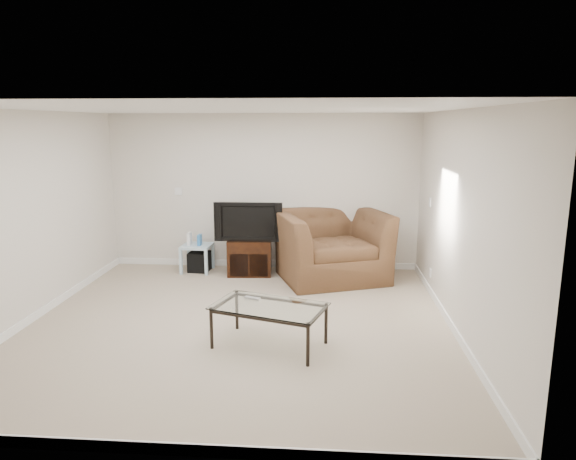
# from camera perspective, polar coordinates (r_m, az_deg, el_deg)

# --- Properties ---
(floor) EXTENTS (5.00, 5.00, 0.00)m
(floor) POSITION_cam_1_polar(r_m,az_deg,el_deg) (6.26, -5.48, -10.30)
(floor) COLOR tan
(floor) RESTS_ON ground
(ceiling) EXTENTS (5.00, 5.00, 0.00)m
(ceiling) POSITION_cam_1_polar(r_m,az_deg,el_deg) (5.80, -5.97, 13.23)
(ceiling) COLOR white
(ceiling) RESTS_ON ground
(wall_back) EXTENTS (5.00, 0.02, 2.50)m
(wall_back) POSITION_cam_1_polar(r_m,az_deg,el_deg) (8.35, -2.77, 4.23)
(wall_back) COLOR silver
(wall_back) RESTS_ON ground
(wall_left) EXTENTS (0.02, 5.00, 2.50)m
(wall_left) POSITION_cam_1_polar(r_m,az_deg,el_deg) (6.80, -26.97, 1.20)
(wall_left) COLOR silver
(wall_left) RESTS_ON ground
(wall_right) EXTENTS (0.02, 5.00, 2.50)m
(wall_right) POSITION_cam_1_polar(r_m,az_deg,el_deg) (6.00, 18.51, 0.64)
(wall_right) COLOR silver
(wall_right) RESTS_ON ground
(plate_back) EXTENTS (0.12, 0.02, 0.12)m
(plate_back) POSITION_cam_1_polar(r_m,az_deg,el_deg) (8.62, -12.08, 4.23)
(plate_back) COLOR white
(plate_back) RESTS_ON wall_back
(plate_right_switch) EXTENTS (0.02, 0.09, 0.13)m
(plate_right_switch) POSITION_cam_1_polar(r_m,az_deg,el_deg) (7.54, 15.50, 3.00)
(plate_right_switch) COLOR white
(plate_right_switch) RESTS_ON wall_right
(plate_right_outlet) EXTENTS (0.02, 0.08, 0.12)m
(plate_right_outlet) POSITION_cam_1_polar(r_m,az_deg,el_deg) (7.45, 15.54, -4.60)
(plate_right_outlet) COLOR white
(plate_right_outlet) RESTS_ON wall_right
(tv_stand) EXTENTS (0.71, 0.52, 0.56)m
(tv_stand) POSITION_cam_1_polar(r_m,az_deg,el_deg) (8.12, -4.26, -2.98)
(tv_stand) COLOR black
(tv_stand) RESTS_ON floor
(dvd_player) EXTENTS (0.36, 0.27, 0.05)m
(dvd_player) POSITION_cam_1_polar(r_m,az_deg,el_deg) (8.04, -4.30, -1.75)
(dvd_player) COLOR black
(dvd_player) RESTS_ON tv_stand
(television) EXTENTS (0.98, 0.20, 0.61)m
(television) POSITION_cam_1_polar(r_m,az_deg,el_deg) (7.96, -4.34, 1.04)
(television) COLOR black
(television) RESTS_ON tv_stand
(side_table) EXTENTS (0.48, 0.48, 0.44)m
(side_table) POSITION_cam_1_polar(r_m,az_deg,el_deg) (8.39, -10.05, -3.08)
(side_table) COLOR #C8EEF7
(side_table) RESTS_ON floor
(subwoofer) EXTENTS (0.34, 0.34, 0.31)m
(subwoofer) POSITION_cam_1_polar(r_m,az_deg,el_deg) (8.42, -9.82, -3.48)
(subwoofer) COLOR black
(subwoofer) RESTS_ON floor
(game_console) EXTENTS (0.05, 0.15, 0.20)m
(game_console) POSITION_cam_1_polar(r_m,az_deg,el_deg) (8.33, -10.88, -0.96)
(game_console) COLOR white
(game_console) RESTS_ON side_table
(game_case) EXTENTS (0.05, 0.13, 0.17)m
(game_case) POSITION_cam_1_polar(r_m,az_deg,el_deg) (8.29, -9.80, -1.09)
(game_case) COLOR #337FCC
(game_case) RESTS_ON side_table
(recliner) EXTENTS (1.84, 1.51, 1.39)m
(recliner) POSITION_cam_1_polar(r_m,az_deg,el_deg) (7.83, 4.79, -0.44)
(recliner) COLOR #513C1F
(recliner) RESTS_ON floor
(coffee_table) EXTENTS (1.31, 0.98, 0.46)m
(coffee_table) POSITION_cam_1_polar(r_m,az_deg,el_deg) (5.57, -2.08, -10.59)
(coffee_table) COLOR black
(coffee_table) RESTS_ON floor
(remote) EXTENTS (0.19, 0.11, 0.02)m
(remote) POSITION_cam_1_polar(r_m,az_deg,el_deg) (5.68, -3.96, -7.56)
(remote) COLOR #B2B2B7
(remote) RESTS_ON coffee_table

